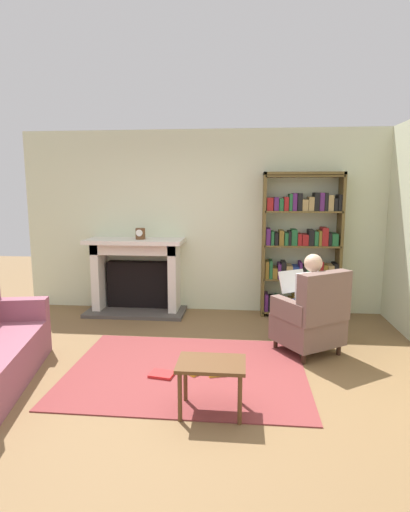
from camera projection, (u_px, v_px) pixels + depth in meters
ground at (182, 385)px, 3.88m from camera, size 14.00×14.00×0.00m
back_wall at (207, 222)px, 6.17m from camera, size 5.60×0.10×2.70m
area_rug at (187, 371)px, 4.18m from camera, size 2.40×1.80×0.01m
fireplace at (137, 273)px, 6.15m from camera, size 1.46×0.64×1.12m
mantel_clock at (140, 234)px, 5.94m from camera, size 0.14×0.14×0.16m
bookshelf at (302, 248)px, 5.88m from camera, size 1.11×0.32×2.07m
armchair_reading at (312, 317)px, 4.56m from camera, size 0.88×0.87×0.97m
seated_reader at (305, 298)px, 4.63m from camera, size 0.55×0.59×1.14m
side_table at (211, 370)px, 3.36m from camera, size 0.56×0.39×0.44m
scattered_books at (202, 370)px, 4.14m from camera, size 0.91×0.50×0.04m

